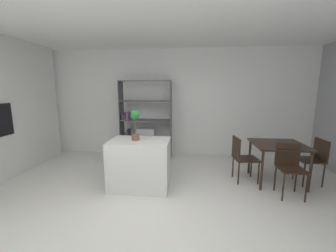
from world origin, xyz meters
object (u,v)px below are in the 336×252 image
potted_plant_on_island (135,122)px  dining_chair_window_side (315,157)px  open_bookshelf (144,126)px  dining_chair_near (289,164)px  dining_chair_island_side (241,155)px  kitchen_island (140,164)px  dining_table (278,148)px

potted_plant_on_island → dining_chair_window_side: (3.33, 0.46, -0.69)m
open_bookshelf → dining_chair_window_side: size_ratio=2.30×
dining_chair_near → dining_chair_island_side: dining_chair_near is taller
dining_chair_window_side → dining_chair_near: bearing=-56.8°
dining_chair_near → potted_plant_on_island: bearing=-179.0°
open_bookshelf → dining_chair_near: open_bookshelf is taller
potted_plant_on_island → dining_chair_window_side: bearing=7.8°
dining_chair_near → dining_chair_island_side: 0.83m
potted_plant_on_island → dining_chair_near: (2.66, -0.02, -0.68)m
dining_chair_island_side → kitchen_island: bearing=96.7°
open_bookshelf → potted_plant_on_island: bearing=-82.7°
kitchen_island → dining_table: (2.59, 0.45, 0.24)m
open_bookshelf → dining_chair_near: (2.87, -1.71, -0.31)m
kitchen_island → dining_chair_island_side: kitchen_island is taller
open_bookshelf → dining_chair_island_side: 2.54m
open_bookshelf → dining_table: 3.13m
potted_plant_on_island → open_bookshelf: size_ratio=0.27×
potted_plant_on_island → dining_chair_window_side: 3.43m
dining_table → dining_chair_near: bearing=-89.7°
dining_chair_island_side → potted_plant_on_island: bearing=96.4°
dining_chair_window_side → dining_chair_island_side: dining_chair_island_side is taller
potted_plant_on_island → dining_chair_near: bearing=-0.5°
open_bookshelf → dining_chair_window_side: 3.76m
dining_chair_near → dining_chair_window_side: bearing=37.1°
kitchen_island → dining_table: kitchen_island is taller
dining_table → potted_plant_on_island: bearing=-170.3°
kitchen_island → potted_plant_on_island: potted_plant_on_island is taller
open_bookshelf → dining_chair_window_side: (3.54, -1.23, -0.32)m
potted_plant_on_island → dining_chair_island_side: (1.98, 0.44, -0.69)m
potted_plant_on_island → dining_table: (2.65, 0.45, -0.54)m
open_bookshelf → dining_table: (2.87, -1.23, -0.17)m
dining_table → dining_chair_island_side: dining_chair_island_side is taller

